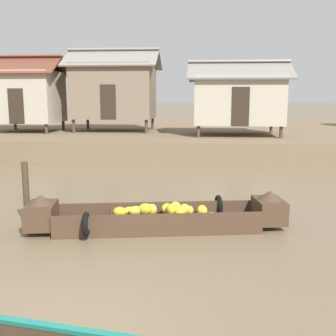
{
  "coord_description": "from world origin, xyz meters",
  "views": [
    {
      "loc": [
        1.84,
        -4.21,
        2.99
      ],
      "look_at": [
        0.96,
        6.46,
        1.09
      ],
      "focal_mm": 44.03,
      "sensor_mm": 36.0,
      "label": 1
    }
  ],
  "objects_px": {
    "mooring_post": "(26,195)",
    "stilt_house_mid_right": "(238,99)",
    "stilt_house_left": "(28,96)",
    "stilt_house_mid_left": "(114,90)",
    "banana_boat": "(158,216)"
  },
  "relations": [
    {
      "from": "stilt_house_mid_right",
      "to": "mooring_post",
      "type": "relative_size",
      "value": 3.26
    },
    {
      "from": "stilt_house_left",
      "to": "mooring_post",
      "type": "height_order",
      "value": "stilt_house_left"
    },
    {
      "from": "stilt_house_mid_left",
      "to": "mooring_post",
      "type": "bearing_deg",
      "value": -86.28
    },
    {
      "from": "stilt_house_mid_left",
      "to": "mooring_post",
      "type": "xyz_separation_m",
      "value": [
        0.91,
        -14.01,
        -2.5
      ]
    },
    {
      "from": "stilt_house_left",
      "to": "stilt_house_mid_right",
      "type": "distance_m",
      "value": 11.27
    },
    {
      "from": "stilt_house_mid_left",
      "to": "banana_boat",
      "type": "bearing_deg",
      "value": -74.34
    },
    {
      "from": "banana_boat",
      "to": "stilt_house_mid_left",
      "type": "distance_m",
      "value": 14.71
    },
    {
      "from": "banana_boat",
      "to": "stilt_house_left",
      "type": "xyz_separation_m",
      "value": [
        -8.51,
        13.13,
        2.67
      ]
    },
    {
      "from": "stilt_house_left",
      "to": "stilt_house_mid_left",
      "type": "relative_size",
      "value": 0.82
    },
    {
      "from": "stilt_house_left",
      "to": "stilt_house_mid_left",
      "type": "xyz_separation_m",
      "value": [
        4.62,
        0.74,
        0.3
      ]
    },
    {
      "from": "stilt_house_mid_left",
      "to": "stilt_house_mid_right",
      "type": "distance_m",
      "value": 6.87
    },
    {
      "from": "stilt_house_left",
      "to": "mooring_post",
      "type": "xyz_separation_m",
      "value": [
        5.53,
        -13.27,
        -2.2
      ]
    },
    {
      "from": "mooring_post",
      "to": "stilt_house_mid_right",
      "type": "bearing_deg",
      "value": 64.9
    },
    {
      "from": "banana_boat",
      "to": "mooring_post",
      "type": "xyz_separation_m",
      "value": [
        -2.98,
        -0.14,
        0.47
      ]
    },
    {
      "from": "stilt_house_mid_right",
      "to": "mooring_post",
      "type": "xyz_separation_m",
      "value": [
        -5.69,
        -12.14,
        -2.04
      ]
    }
  ]
}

